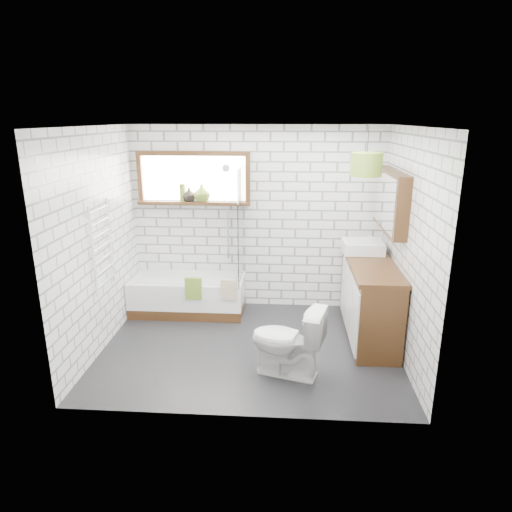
# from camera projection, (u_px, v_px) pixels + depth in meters

# --- Properties ---
(floor) EXTENTS (3.40, 2.60, 0.01)m
(floor) POSITION_uv_depth(u_px,v_px,m) (250.00, 347.00, 5.36)
(floor) COLOR black
(floor) RESTS_ON ground
(ceiling) EXTENTS (3.40, 2.60, 0.01)m
(ceiling) POSITION_uv_depth(u_px,v_px,m) (249.00, 126.00, 4.63)
(ceiling) COLOR white
(ceiling) RESTS_ON ground
(wall_back) EXTENTS (3.40, 0.01, 2.50)m
(wall_back) POSITION_uv_depth(u_px,v_px,m) (257.00, 219.00, 6.24)
(wall_back) COLOR white
(wall_back) RESTS_ON ground
(wall_front) EXTENTS (3.40, 0.01, 2.50)m
(wall_front) POSITION_uv_depth(u_px,v_px,m) (236.00, 287.00, 3.75)
(wall_front) COLOR white
(wall_front) RESTS_ON ground
(wall_left) EXTENTS (0.01, 2.60, 2.50)m
(wall_left) POSITION_uv_depth(u_px,v_px,m) (98.00, 242.00, 5.11)
(wall_left) COLOR white
(wall_left) RESTS_ON ground
(wall_right) EXTENTS (0.01, 2.60, 2.50)m
(wall_right) POSITION_uv_depth(u_px,v_px,m) (407.00, 247.00, 4.89)
(wall_right) COLOR white
(wall_right) RESTS_ON ground
(window) EXTENTS (1.52, 0.16, 0.68)m
(window) POSITION_uv_depth(u_px,v_px,m) (193.00, 179.00, 6.09)
(window) COLOR #351E0E
(window) RESTS_ON wall_back
(towel_radiator) EXTENTS (0.06, 0.52, 1.00)m
(towel_radiator) POSITION_uv_depth(u_px,v_px,m) (102.00, 246.00, 5.12)
(towel_radiator) COLOR white
(towel_radiator) RESTS_ON wall_left
(mirror_cabinet) EXTENTS (0.16, 1.20, 0.70)m
(mirror_cabinet) POSITION_uv_depth(u_px,v_px,m) (391.00, 201.00, 5.35)
(mirror_cabinet) COLOR #351E0E
(mirror_cabinet) RESTS_ON wall_right
(shower_riser) EXTENTS (0.02, 0.02, 1.30)m
(shower_riser) POSITION_uv_depth(u_px,v_px,m) (227.00, 212.00, 6.20)
(shower_riser) COLOR silver
(shower_riser) RESTS_ON wall_back
(bathtub) EXTENTS (1.52, 0.67, 0.49)m
(bathtub) POSITION_uv_depth(u_px,v_px,m) (188.00, 295.00, 6.27)
(bathtub) COLOR white
(bathtub) RESTS_ON floor
(shower_screen) EXTENTS (0.02, 0.72, 1.50)m
(shower_screen) POSITION_uv_depth(u_px,v_px,m) (241.00, 225.00, 5.93)
(shower_screen) COLOR white
(shower_screen) RESTS_ON bathtub
(towel_green) EXTENTS (0.21, 0.06, 0.29)m
(towel_green) POSITION_uv_depth(u_px,v_px,m) (193.00, 288.00, 5.87)
(towel_green) COLOR olive
(towel_green) RESTS_ON bathtub
(towel_beige) EXTENTS (0.20, 0.05, 0.27)m
(towel_beige) POSITION_uv_depth(u_px,v_px,m) (229.00, 289.00, 5.84)
(towel_beige) COLOR tan
(towel_beige) RESTS_ON bathtub
(vanity) EXTENTS (0.53, 1.66, 0.95)m
(vanity) POSITION_uv_depth(u_px,v_px,m) (369.00, 298.00, 5.57)
(vanity) COLOR #351E0E
(vanity) RESTS_ON floor
(basin) EXTENTS (0.50, 0.43, 0.14)m
(basin) POSITION_uv_depth(u_px,v_px,m) (363.00, 247.00, 5.76)
(basin) COLOR white
(basin) RESTS_ON vanity
(tap) EXTENTS (0.04, 0.04, 0.17)m
(tap) POSITION_uv_depth(u_px,v_px,m) (376.00, 242.00, 5.73)
(tap) COLOR silver
(tap) RESTS_ON vanity
(toilet) EXTENTS (0.62, 0.84, 0.77)m
(toilet) POSITION_uv_depth(u_px,v_px,m) (287.00, 341.00, 4.69)
(toilet) COLOR white
(toilet) RESTS_ON floor
(vase_olive) EXTENTS (0.23, 0.23, 0.23)m
(vase_olive) POSITION_uv_depth(u_px,v_px,m) (202.00, 194.00, 6.12)
(vase_olive) COLOR olive
(vase_olive) RESTS_ON window
(vase_dark) EXTENTS (0.21, 0.21, 0.18)m
(vase_dark) POSITION_uv_depth(u_px,v_px,m) (189.00, 196.00, 6.14)
(vase_dark) COLOR black
(vase_dark) RESTS_ON window
(bottle) EXTENTS (0.09, 0.09, 0.23)m
(bottle) POSITION_uv_depth(u_px,v_px,m) (182.00, 194.00, 6.13)
(bottle) COLOR olive
(bottle) RESTS_ON window
(pendant) EXTENTS (0.34, 0.34, 0.25)m
(pendant) POSITION_uv_depth(u_px,v_px,m) (366.00, 164.00, 4.92)
(pendant) COLOR olive
(pendant) RESTS_ON ceiling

